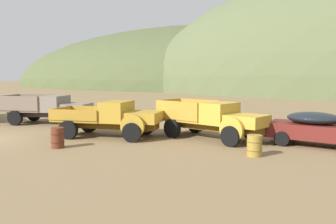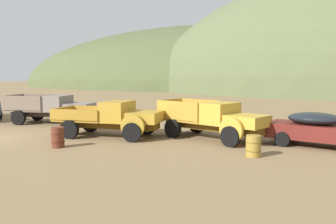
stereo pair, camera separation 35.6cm
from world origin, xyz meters
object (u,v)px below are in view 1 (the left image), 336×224
oil_drum_spare (58,138)px  truck_mustard (116,118)px  truck_primer_gray (53,109)px  car_oxblood (323,129)px  oil_drum_by_truck (254,146)px  truck_faded_yellow (217,120)px

oil_drum_spare → truck_mustard: bearing=78.5°
truck_primer_gray → truck_mustard: bearing=-37.0°
truck_primer_gray → car_oxblood: 16.57m
truck_mustard → car_oxblood: truck_mustard is taller
oil_drum_spare → oil_drum_by_truck: (8.21, 2.45, -0.03)m
truck_primer_gray → car_oxblood: bearing=-18.1°
truck_primer_gray → truck_faded_yellow: size_ratio=1.00×
truck_faded_yellow → oil_drum_by_truck: 3.78m
truck_faded_yellow → oil_drum_by_truck: size_ratio=7.06×
truck_mustard → oil_drum_spare: truck_mustard is taller
truck_mustard → oil_drum_by_truck: (7.51, -1.00, -0.56)m
truck_mustard → truck_faded_yellow: 5.26m
truck_primer_gray → oil_drum_spare: (6.05, -5.72, -0.56)m
oil_drum_spare → oil_drum_by_truck: bearing=16.6°
truck_mustard → truck_faded_yellow: (4.96, 1.73, 0.02)m
truck_faded_yellow → oil_drum_spare: truck_faded_yellow is taller
car_oxblood → oil_drum_spare: 12.02m
truck_mustard → oil_drum_by_truck: 7.60m
truck_mustard → oil_drum_spare: (-0.70, -3.45, -0.53)m
oil_drum_by_truck → oil_drum_spare: bearing=-163.4°
truck_faded_yellow → oil_drum_spare: (-5.66, -5.18, -0.55)m
truck_mustard → car_oxblood: (9.82, 2.35, -0.17)m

